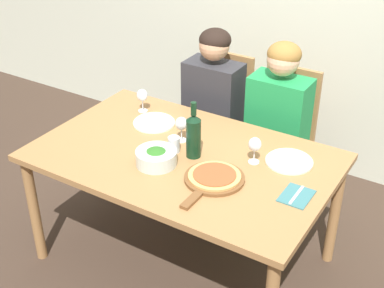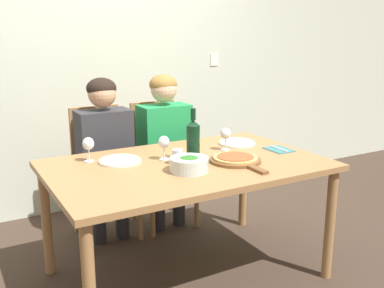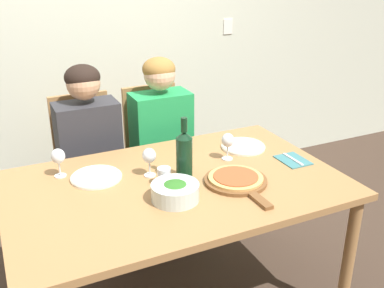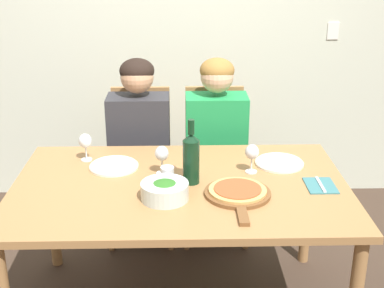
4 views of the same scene
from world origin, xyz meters
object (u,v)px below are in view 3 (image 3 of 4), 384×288
(wine_glass_centre, at_px, (149,157))
(fork_on_napkin, at_px, (293,160))
(broccoli_bowl, at_px, (175,192))
(dinner_plate_left, at_px, (96,177))
(person_woman, at_px, (89,143))
(chair_left, at_px, (88,167))
(dinner_plate_right, at_px, (243,146))
(pizza_on_board, at_px, (236,180))
(wine_glass_left, at_px, (58,157))
(wine_bottle, at_px, (184,155))
(person_man, at_px, (162,131))
(wine_glass_right, at_px, (228,142))
(chair_right, at_px, (157,154))
(water_tumbler, at_px, (164,177))

(wine_glass_centre, distance_m, fork_on_napkin, 0.79)
(broccoli_bowl, height_order, fork_on_napkin, broccoli_bowl)
(dinner_plate_left, distance_m, wine_glass_centre, 0.29)
(person_woman, xyz_separation_m, wine_glass_centre, (0.16, -0.63, 0.13))
(chair_left, relative_size, dinner_plate_right, 3.80)
(pizza_on_board, xyz_separation_m, fork_on_napkin, (0.41, 0.09, -0.01))
(dinner_plate_right, bearing_deg, chair_left, 140.45)
(person_woman, xyz_separation_m, wine_glass_left, (-0.25, -0.44, 0.13))
(wine_bottle, relative_size, broccoli_bowl, 1.47)
(person_woman, distance_m, person_man, 0.48)
(person_man, height_order, fork_on_napkin, person_man)
(wine_glass_right, bearing_deg, wine_glass_left, 168.29)
(wine_glass_left, relative_size, fork_on_napkin, 0.84)
(person_man, xyz_separation_m, wine_glass_right, (0.14, -0.63, 0.13))
(wine_glass_centre, bearing_deg, dinner_plate_left, 161.27)
(dinner_plate_right, distance_m, wine_glass_centre, 0.64)
(dinner_plate_right, xyz_separation_m, wine_glass_right, (-0.16, -0.10, 0.10))
(chair_right, distance_m, person_man, 0.25)
(chair_right, distance_m, wine_bottle, 0.95)
(dinner_plate_right, xyz_separation_m, wine_glass_centre, (-0.62, -0.11, 0.10))
(chair_left, bearing_deg, dinner_plate_left, -97.93)
(dinner_plate_right, bearing_deg, dinner_plate_left, -178.65)
(chair_left, bearing_deg, chair_right, 0.00)
(wine_glass_centre, height_order, water_tumbler, wine_glass_centre)
(person_woman, height_order, dinner_plate_right, person_woman)
(broccoli_bowl, xyz_separation_m, wine_glass_left, (-0.43, 0.47, 0.06))
(chair_right, height_order, person_man, person_man)
(broccoli_bowl, distance_m, dinner_plate_right, 0.71)
(wine_glass_centre, bearing_deg, person_woman, 104.35)
(dinner_plate_left, height_order, fork_on_napkin, dinner_plate_left)
(chair_right, bearing_deg, wine_glass_left, -142.43)
(water_tumbler, bearing_deg, wine_glass_left, 144.51)
(broccoli_bowl, distance_m, pizza_on_board, 0.34)
(wine_glass_left, xyz_separation_m, wine_glass_centre, (0.41, -0.19, 0.00))
(chair_right, bearing_deg, person_woman, -166.15)
(person_man, bearing_deg, person_woman, 180.00)
(chair_left, relative_size, pizza_on_board, 2.15)
(chair_left, relative_size, wine_bottle, 2.99)
(chair_left, height_order, broccoli_bowl, chair_left)
(wine_bottle, relative_size, wine_glass_left, 2.15)
(wine_bottle, distance_m, wine_glass_right, 0.33)
(broccoli_bowl, xyz_separation_m, wine_glass_right, (0.44, 0.29, 0.06))
(chair_right, relative_size, person_man, 0.81)
(wine_bottle, distance_m, wine_glass_left, 0.63)
(wine_bottle, distance_m, dinner_plate_left, 0.46)
(person_woman, bearing_deg, wine_bottle, -67.42)
(fork_on_napkin, bearing_deg, wine_bottle, 174.69)
(person_woman, height_order, wine_glass_left, person_woman)
(dinner_plate_right, distance_m, water_tumbler, 0.64)
(chair_left, height_order, dinner_plate_left, chair_left)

